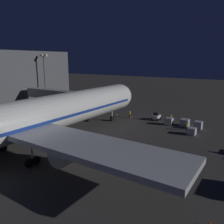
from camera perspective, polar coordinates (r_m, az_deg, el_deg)
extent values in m
plane|color=#383533|center=(44.38, -12.64, -7.03)|extent=(320.00, 320.00, 0.00)
cylinder|color=silver|center=(37.67, -22.42, -2.10)|extent=(6.15, 58.77, 6.15)
sphere|color=silver|center=(58.81, 1.89, 3.97)|extent=(6.03, 6.03, 6.03)
cube|color=navy|center=(37.78, -22.36, -2.78)|extent=(6.22, 56.42, 0.50)
cube|color=black|center=(57.11, 0.92, 4.80)|extent=(3.38, 1.40, 0.90)
cube|color=#B7BABF|center=(37.96, -22.24, -3.66)|extent=(52.96, 7.37, 0.70)
cylinder|color=#B7BABF|center=(32.22, -10.70, -9.66)|extent=(3.10, 4.75, 3.10)
cylinder|color=black|center=(33.82, -7.87, -8.44)|extent=(2.63, 0.15, 2.63)
cylinder|color=black|center=(47.99, -25.13, -3.13)|extent=(2.63, 0.15, 2.63)
cylinder|color=#B7BABF|center=(56.58, 0.00, -0.01)|extent=(0.28, 0.28, 2.10)
cylinder|color=black|center=(56.97, 0.00, -1.63)|extent=(0.45, 1.20, 1.20)
cylinder|color=#B7BABF|center=(34.90, -19.31, -9.09)|extent=(0.28, 0.28, 2.10)
cylinder|color=black|center=(35.89, -18.27, -11.25)|extent=(0.45, 1.20, 1.20)
cylinder|color=black|center=(35.19, -19.96, -11.88)|extent=(0.45, 1.20, 1.20)
cylinder|color=black|center=(42.45, -25.40, -8.08)|extent=(0.45, 1.20, 1.20)
cube|color=#9E9E99|center=(62.67, -13.38, 4.18)|extent=(21.58, 2.60, 2.50)
cube|color=#9E9E99|center=(55.34, -5.70, 3.35)|extent=(3.20, 3.40, 3.00)
cube|color=black|center=(54.48, -4.56, 3.22)|extent=(0.70, 3.20, 2.70)
cylinder|color=#B7BABF|center=(56.65, -6.41, -0.07)|extent=(0.56, 0.56, 4.52)
cylinder|color=black|center=(56.75, -5.89, -2.07)|extent=(0.25, 0.60, 0.60)
cylinder|color=black|center=(57.50, -6.82, -1.90)|extent=(0.25, 0.60, 0.60)
cylinder|color=#59595E|center=(73.66, -16.26, 6.95)|extent=(0.40, 0.40, 15.84)
cube|color=#F9EFC6|center=(72.66, -16.20, 13.34)|extent=(1.10, 0.50, 0.60)
cube|color=#F9EFC6|center=(74.03, -17.13, 13.27)|extent=(1.10, 0.50, 0.60)
cube|color=silver|center=(58.92, 10.94, -1.18)|extent=(1.50, 2.27, 0.90)
cube|color=black|center=(58.43, 10.84, -0.49)|extent=(1.20, 0.20, 0.70)
cylinder|color=black|center=(59.46, 11.94, -1.55)|extent=(0.24, 0.70, 0.70)
cylinder|color=black|center=(60.05, 10.51, -1.34)|extent=(0.24, 0.70, 0.70)
cylinder|color=black|center=(58.02, 11.35, -1.88)|extent=(0.24, 0.70, 0.70)
cylinder|color=black|center=(58.63, 9.89, -1.66)|extent=(0.24, 0.70, 0.70)
cube|color=#B7BABF|center=(53.83, 20.62, -3.07)|extent=(1.57, 1.70, 1.70)
cube|color=#B7BABF|center=(49.35, 19.16, -4.53)|extent=(1.61, 1.60, 1.43)
cube|color=#B7BABF|center=(55.29, 17.60, -2.50)|extent=(1.82, 1.86, 1.57)
cube|color=#B7BABF|center=(55.11, 14.03, -2.27)|extent=(1.53, 1.53, 1.68)
cylinder|color=black|center=(51.99, 17.97, -3.92)|extent=(0.28, 0.28, 0.83)
cylinder|color=yellow|center=(51.80, 18.02, -3.17)|extent=(0.40, 0.40, 0.58)
sphere|color=tan|center=(51.69, 18.05, -2.74)|extent=(0.24, 0.24, 0.24)
sphere|color=yellow|center=(51.68, 18.06, -2.69)|extent=(0.23, 0.23, 0.23)
cylinder|color=black|center=(60.38, 4.45, -0.96)|extent=(0.28, 0.28, 0.94)
cylinder|color=yellow|center=(60.20, 4.46, -0.26)|extent=(0.40, 0.40, 0.58)
sphere|color=tan|center=(60.11, 4.47, 0.12)|extent=(0.24, 0.24, 0.24)
sphere|color=white|center=(60.10, 4.47, 0.16)|extent=(0.23, 0.23, 0.23)
cylinder|color=black|center=(58.84, 14.44, -1.77)|extent=(0.28, 0.28, 0.82)
cylinder|color=yellow|center=(58.67, 14.47, -1.11)|extent=(0.40, 0.40, 0.57)
sphere|color=tan|center=(58.58, 14.49, -0.73)|extent=(0.24, 0.24, 0.24)
sphere|color=orange|center=(58.56, 14.50, -0.68)|extent=(0.23, 0.23, 0.23)
cone|color=orange|center=(60.51, 4.63, -1.13)|extent=(0.36, 0.36, 0.55)
cone|color=orange|center=(62.69, 1.11, -0.59)|extent=(0.36, 0.36, 0.55)
cone|color=orange|center=(24.94, 23.15, -24.13)|extent=(0.36, 0.36, 0.55)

